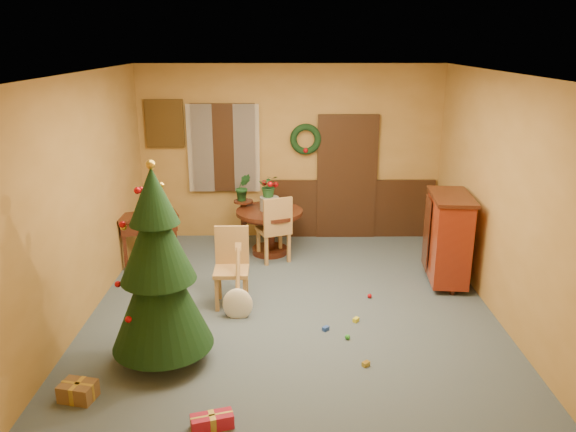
{
  "coord_description": "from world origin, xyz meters",
  "views": [
    {
      "loc": [
        -0.09,
        -6.46,
        3.26
      ],
      "look_at": [
        -0.05,
        0.4,
        1.1
      ],
      "focal_mm": 35.0,
      "sensor_mm": 36.0,
      "label": 1
    }
  ],
  "objects_px": {
    "dining_table": "(269,223)",
    "writing_desk": "(148,226)",
    "sideboard": "(448,237)",
    "christmas_tree": "(158,271)",
    "chair_near": "(232,263)"
  },
  "relations": [
    {
      "from": "chair_near",
      "to": "writing_desk",
      "type": "relative_size",
      "value": 1.03
    },
    {
      "from": "writing_desk",
      "to": "chair_near",
      "type": "bearing_deg",
      "value": -44.27
    },
    {
      "from": "dining_table",
      "to": "sideboard",
      "type": "bearing_deg",
      "value": -24.55
    },
    {
      "from": "christmas_tree",
      "to": "writing_desk",
      "type": "height_order",
      "value": "christmas_tree"
    },
    {
      "from": "sideboard",
      "to": "christmas_tree",
      "type": "bearing_deg",
      "value": -150.57
    },
    {
      "from": "chair_near",
      "to": "sideboard",
      "type": "height_order",
      "value": "sideboard"
    },
    {
      "from": "writing_desk",
      "to": "sideboard",
      "type": "height_order",
      "value": "sideboard"
    },
    {
      "from": "dining_table",
      "to": "christmas_tree",
      "type": "distance_m",
      "value": 3.33
    },
    {
      "from": "dining_table",
      "to": "writing_desk",
      "type": "xyz_separation_m",
      "value": [
        -1.82,
        -0.39,
        0.08
      ]
    },
    {
      "from": "christmas_tree",
      "to": "writing_desk",
      "type": "bearing_deg",
      "value": 105.93
    },
    {
      "from": "chair_near",
      "to": "sideboard",
      "type": "relative_size",
      "value": 0.79
    },
    {
      "from": "dining_table",
      "to": "sideboard",
      "type": "distance_m",
      "value": 2.74
    },
    {
      "from": "writing_desk",
      "to": "christmas_tree",
      "type": "bearing_deg",
      "value": -74.07
    },
    {
      "from": "christmas_tree",
      "to": "writing_desk",
      "type": "xyz_separation_m",
      "value": [
        -0.78,
        2.73,
        -0.45
      ]
    },
    {
      "from": "chair_near",
      "to": "sideboard",
      "type": "xyz_separation_m",
      "value": [
        2.92,
        0.6,
        0.14
      ]
    }
  ]
}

